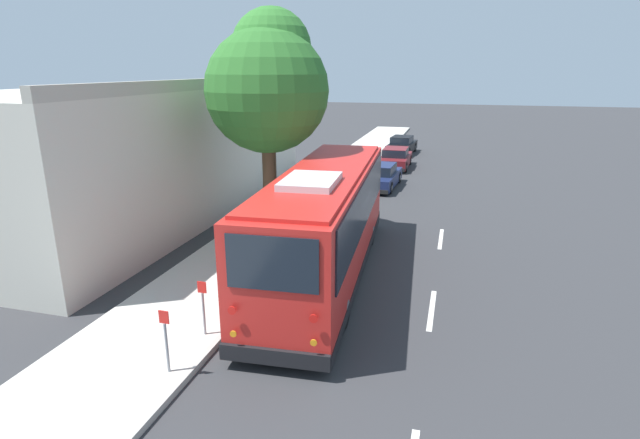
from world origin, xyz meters
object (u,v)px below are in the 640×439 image
(parked_sedan_navy, at_px, (380,176))
(street_tree, at_px, (268,83))
(parked_sedan_black, at_px, (402,146))
(shuttle_bus, at_px, (325,218))
(sign_post_far, at_px, (203,307))
(parked_sedan_maroon, at_px, (395,159))
(sign_post_near, at_px, (166,341))

(parked_sedan_navy, distance_m, street_tree, 11.00)
(parked_sedan_navy, distance_m, parked_sedan_black, 11.42)
(shuttle_bus, xyz_separation_m, sign_post_far, (-4.43, 1.76, -1.03))
(shuttle_bus, xyz_separation_m, street_tree, (3.07, 2.88, 3.82))
(street_tree, bearing_deg, parked_sedan_maroon, -10.44)
(shuttle_bus, xyz_separation_m, parked_sedan_black, (23.86, 0.32, -1.27))
(sign_post_near, bearing_deg, parked_sedan_navy, -4.77)
(parked_sedan_black, xyz_separation_m, street_tree, (-20.79, 2.56, 5.09))
(shuttle_bus, distance_m, parked_sedan_maroon, 18.23)
(street_tree, xyz_separation_m, sign_post_far, (-7.50, -1.12, -4.85))
(parked_sedan_maroon, xyz_separation_m, parked_sedan_black, (5.68, 0.23, 0.01))
(shuttle_bus, relative_size, parked_sedan_maroon, 2.58)
(parked_sedan_black, distance_m, sign_post_far, 28.33)
(parked_sedan_navy, relative_size, parked_sedan_maroon, 1.02)
(shuttle_bus, xyz_separation_m, parked_sedan_navy, (12.44, 0.22, -1.29))
(parked_sedan_navy, xyz_separation_m, parked_sedan_maroon, (5.74, -0.12, 0.01))
(parked_sedan_navy, relative_size, sign_post_far, 3.24)
(shuttle_bus, relative_size, parked_sedan_navy, 2.52)
(parked_sedan_maroon, distance_m, street_tree, 16.19)
(sign_post_far, bearing_deg, parked_sedan_black, -2.90)
(parked_sedan_navy, bearing_deg, sign_post_far, 177.38)
(parked_sedan_navy, bearing_deg, sign_post_near, 177.82)
(shuttle_bus, bearing_deg, parked_sedan_maroon, -3.34)
(shuttle_bus, bearing_deg, sign_post_far, 154.76)
(parked_sedan_navy, bearing_deg, parked_sedan_black, 3.12)
(shuttle_bus, distance_m, sign_post_far, 4.88)
(street_tree, relative_size, sign_post_far, 6.01)
(parked_sedan_black, bearing_deg, parked_sedan_navy, -174.93)
(parked_sedan_navy, relative_size, parked_sedan_black, 0.98)
(sign_post_near, bearing_deg, street_tree, 7.04)
(parked_sedan_navy, xyz_separation_m, sign_post_near, (-18.45, 1.54, 0.28))
(parked_sedan_navy, distance_m, sign_post_near, 18.51)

